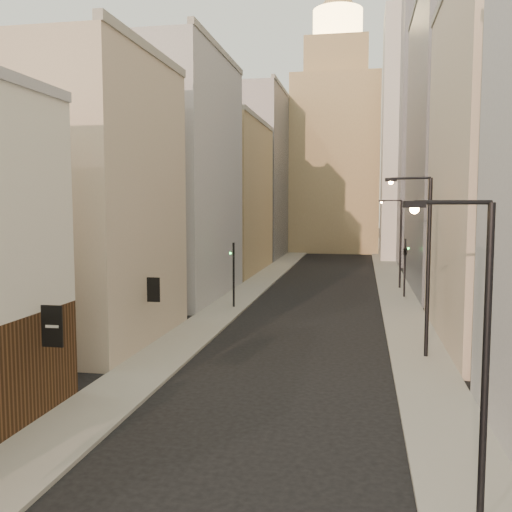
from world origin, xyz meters
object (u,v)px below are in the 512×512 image
Objects in this scene: white_tower at (412,125)px; streetlamp_mid at (424,256)px; streetlamp_far at (398,238)px; streetlamp_near at (478,347)px; traffic_light_left at (234,264)px; traffic_light_right at (405,254)px; clock_tower at (336,144)px.

streetlamp_mid is at bearing -93.75° from white_tower.
streetlamp_far is at bearing -96.48° from white_tower.
white_tower is at bearing 76.96° from streetlamp_near.
streetlamp_mid is 17.25m from traffic_light_left.
streetlamp_mid reaches higher than traffic_light_right.
clock_tower is at bearing 128.16° from white_tower.
traffic_light_left is 14.80m from traffic_light_right.
streetlamp_mid reaches higher than streetlamp_near.
traffic_light_left is (-12.54, 11.69, -1.89)m from streetlamp_mid.
traffic_light_left is (-4.97, -54.78, -14.23)m from clock_tower.
streetlamp_far reaches higher than traffic_light_right.
traffic_light_left is (-12.73, -12.24, -1.30)m from streetlamp_far.
clock_tower is 5.45× the size of streetlamp_far.
traffic_light_right is at bearing 110.75° from streetlamp_mid.
clock_tower reaches higher than streetlamp_near.
traffic_light_right is at bearing -74.37° from streetlamp_far.
white_tower is (11.00, -14.00, 0.97)m from clock_tower.
streetlamp_near is 1.61× the size of traffic_light_right.
clock_tower is at bearing -100.14° from traffic_light_left.
streetlamp_far reaches higher than traffic_light_left.
streetlamp_near is at bearing -93.19° from white_tower.
clock_tower reaches higher than traffic_light_right.
streetlamp_mid is (-3.44, -52.47, -13.31)m from white_tower.
streetlamp_near is at bearing -85.01° from clock_tower.
traffic_light_right is (-2.98, -33.70, -14.87)m from white_tower.
traffic_light_right is at bearing -80.46° from clock_tower.
streetlamp_near reaches higher than traffic_light_right.
white_tower is 36.96m from traffic_light_right.
traffic_light_left and traffic_light_right have the same top height.
traffic_light_right is (12.99, 7.08, 0.33)m from traffic_light_left.
white_tower is 69.88m from streetlamp_near.
clock_tower is at bearing 85.14° from streetlamp_near.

